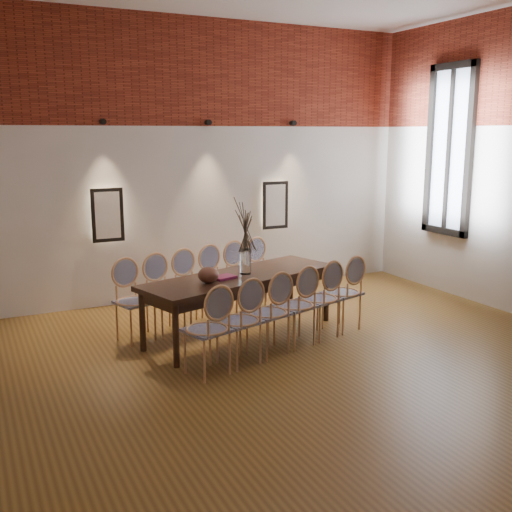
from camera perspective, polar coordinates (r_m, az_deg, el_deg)
name	(u,v)px	position (r m, az deg, el deg)	size (l,w,h in m)	color
floor	(320,378)	(6.16, 6.12, -11.51)	(7.00, 7.00, 0.02)	brown
wall_back	(193,161)	(8.87, -6.05, 8.98)	(7.00, 0.10, 4.00)	silver
brick_band_back	(193,71)	(8.84, -6.07, 17.08)	(7.00, 0.02, 1.50)	maroon
niche_left	(107,215)	(8.48, -14.00, 3.82)	(0.36, 0.06, 0.66)	#FFEAC6
niche_right	(274,205)	(9.37, 1.76, 4.88)	(0.36, 0.06, 0.66)	#FFEAC6
spot_fixture_left	(103,122)	(8.38, -14.38, 12.29)	(0.08, 0.08, 0.10)	black
spot_fixture_mid	(208,122)	(8.81, -4.58, 12.56)	(0.08, 0.08, 0.10)	black
spot_fixture_right	(293,123)	(9.42, 3.55, 12.52)	(0.08, 0.08, 0.10)	black
window_glass	(450,150)	(9.40, 18.00, 9.54)	(0.02, 0.78, 2.38)	silver
window_frame	(449,150)	(9.39, 17.91, 9.55)	(0.08, 0.90, 2.50)	black
window_mullion	(449,150)	(9.39, 17.91, 9.55)	(0.06, 0.06, 2.40)	black
dining_table	(241,305)	(7.23, -1.41, -4.67)	(2.52, 0.81, 0.75)	#371F14
chair_near_a	(207,330)	(6.06, -4.70, -7.02)	(0.44, 0.44, 0.94)	tan
chair_near_b	(239,321)	(6.31, -1.66, -6.22)	(0.44, 0.44, 0.94)	tan
chair_near_c	(268,313)	(6.58, 1.13, -5.47)	(0.44, 0.44, 0.94)	tan
chair_near_d	(294,306)	(6.86, 3.68, -4.76)	(0.44, 0.44, 0.94)	tan
chair_near_e	(319,299)	(7.16, 6.03, -4.10)	(0.44, 0.44, 0.94)	tan
chair_near_f	(342,293)	(7.47, 8.18, -3.49)	(0.44, 0.44, 0.94)	tan
chair_far_a	(135,302)	(7.15, -11.44, -4.30)	(0.44, 0.44, 0.94)	tan
chair_far_b	(165,295)	(7.36, -8.64, -3.73)	(0.44, 0.44, 0.94)	tan
chair_far_c	(193,289)	(7.59, -6.00, -3.18)	(0.44, 0.44, 0.94)	tan
chair_far_d	(219,284)	(7.84, -3.53, -2.66)	(0.44, 0.44, 0.94)	tan
chair_far_e	(243,279)	(8.10, -1.21, -2.17)	(0.44, 0.44, 0.94)	tan
chair_far_f	(266,274)	(8.37, 0.95, -1.71)	(0.44, 0.44, 0.94)	tan
vase	(245,261)	(7.14, -1.02, -0.52)	(0.14, 0.14, 0.30)	silver
dried_branches	(245,224)	(7.06, -1.03, 3.05)	(0.50, 0.50, 0.70)	#493E2E
bowl	(208,275)	(6.74, -4.56, -1.81)	(0.24, 0.24, 0.18)	brown
book	(224,277)	(6.94, -3.07, -2.03)	(0.26, 0.18, 0.03)	#871E4F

